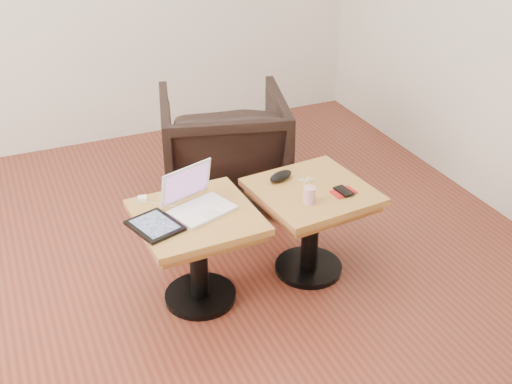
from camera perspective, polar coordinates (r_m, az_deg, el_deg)
name	(u,v)px	position (r m, az deg, el deg)	size (l,w,h in m)	color
room_shell	(147,58)	(2.69, -9.64, 11.65)	(4.52, 4.52, 2.71)	#5A2419
side_table_left	(197,236)	(3.21, -5.24, -3.92)	(0.60, 0.60, 0.52)	black
side_table_right	(311,210)	(3.42, 4.93, -1.60)	(0.63, 0.63, 0.52)	black
laptop	(197,201)	(3.16, -5.28, -0.82)	(0.36, 0.33, 0.21)	white
tablet	(155,226)	(3.06, -8.99, -2.97)	(0.26, 0.29, 0.02)	black
charging_adapter	(142,199)	(3.28, -10.07, -0.63)	(0.04, 0.04, 0.03)	white
glasses_case	(281,176)	(3.42, 2.21, 1.42)	(0.15, 0.07, 0.05)	black
striped_cup	(309,195)	(3.21, 4.75, -0.28)	(0.07, 0.07, 0.08)	#D3567A
earbuds_tangle	(307,180)	(3.43, 4.56, 1.10)	(0.07, 0.05, 0.01)	white
phone_on_sleeve	(344,192)	(3.34, 7.79, 0.04)	(0.13, 0.12, 0.02)	#A00C05
armchair	(224,147)	(4.16, -2.89, 3.98)	(0.77, 0.80, 0.72)	black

